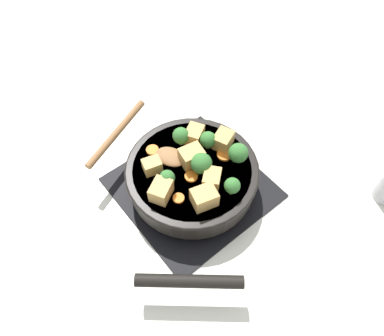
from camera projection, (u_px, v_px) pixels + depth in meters
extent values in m
plane|color=silver|center=(192.00, 188.00, 0.86)|extent=(2.40, 2.40, 0.00)
cube|color=black|center=(192.00, 187.00, 0.85)|extent=(0.31, 0.31, 0.01)
torus|color=black|center=(192.00, 183.00, 0.84)|extent=(0.24, 0.24, 0.01)
cube|color=black|center=(192.00, 183.00, 0.84)|extent=(0.01, 0.23, 0.01)
cube|color=black|center=(192.00, 183.00, 0.84)|extent=(0.23, 0.01, 0.01)
cylinder|color=black|center=(192.00, 175.00, 0.81)|extent=(0.28, 0.28, 0.05)
cylinder|color=brown|center=(192.00, 174.00, 0.81)|extent=(0.25, 0.25, 0.05)
torus|color=black|center=(192.00, 169.00, 0.79)|extent=(0.29, 0.29, 0.01)
cylinder|color=black|center=(189.00, 281.00, 0.67)|extent=(0.16, 0.14, 0.02)
ellipsoid|color=olive|center=(171.00, 157.00, 0.80)|extent=(0.07, 0.08, 0.01)
cylinder|color=olive|center=(116.00, 133.00, 0.84)|extent=(0.20, 0.10, 0.02)
cube|color=tan|center=(194.00, 135.00, 0.82)|extent=(0.05, 0.05, 0.03)
cube|color=tan|center=(204.00, 198.00, 0.73)|extent=(0.06, 0.05, 0.04)
cube|color=tan|center=(223.00, 140.00, 0.81)|extent=(0.05, 0.05, 0.04)
cube|color=tan|center=(161.00, 191.00, 0.74)|extent=(0.06, 0.05, 0.04)
cube|color=tan|center=(212.00, 179.00, 0.76)|extent=(0.05, 0.05, 0.03)
cube|color=tan|center=(192.00, 156.00, 0.79)|extent=(0.05, 0.05, 0.04)
cube|color=tan|center=(152.00, 166.00, 0.78)|extent=(0.04, 0.04, 0.03)
cylinder|color=#709956|center=(208.00, 145.00, 0.82)|extent=(0.01, 0.01, 0.01)
sphere|color=#387533|center=(208.00, 140.00, 0.80)|extent=(0.04, 0.04, 0.04)
cylinder|color=#709956|center=(166.00, 181.00, 0.77)|extent=(0.01, 0.01, 0.01)
sphere|color=#387533|center=(166.00, 176.00, 0.75)|extent=(0.03, 0.03, 0.03)
cylinder|color=#709956|center=(237.00, 159.00, 0.80)|extent=(0.01, 0.01, 0.01)
sphere|color=#387533|center=(238.00, 153.00, 0.78)|extent=(0.04, 0.04, 0.04)
cylinder|color=#709956|center=(181.00, 141.00, 0.82)|extent=(0.01, 0.01, 0.01)
sphere|color=#387533|center=(181.00, 136.00, 0.81)|extent=(0.04, 0.04, 0.04)
cylinder|color=#709956|center=(201.00, 170.00, 0.78)|extent=(0.01, 0.01, 0.01)
sphere|color=#387533|center=(201.00, 163.00, 0.76)|extent=(0.04, 0.04, 0.04)
cylinder|color=#709956|center=(231.00, 190.00, 0.75)|extent=(0.01, 0.01, 0.01)
sphere|color=#387533|center=(232.00, 186.00, 0.74)|extent=(0.03, 0.03, 0.03)
cylinder|color=orange|center=(191.00, 176.00, 0.78)|extent=(0.03, 0.03, 0.01)
cylinder|color=orange|center=(224.00, 155.00, 0.81)|extent=(0.03, 0.03, 0.01)
cylinder|color=orange|center=(152.00, 150.00, 0.82)|extent=(0.03, 0.03, 0.01)
cylinder|color=orange|center=(179.00, 198.00, 0.75)|extent=(0.02, 0.02, 0.01)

